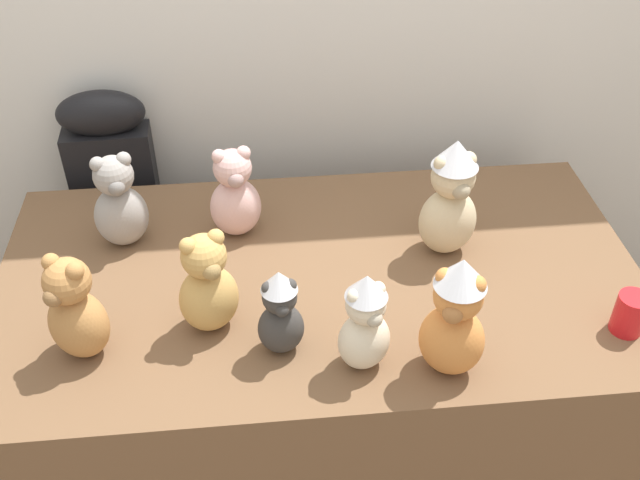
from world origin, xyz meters
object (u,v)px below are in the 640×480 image
object	(u,v)px
display_table	(320,370)
teddy_bear_honey	(208,285)
teddy_bear_sand	(450,199)
teddy_bear_ash	(119,203)
teddy_bear_cream	(365,323)
teddy_bear_caramel	(75,311)
teddy_bear_ginger	(455,318)
instrument_case	(124,226)
party_cup_red	(630,314)
teddy_bear_charcoal	(280,313)
teddy_bear_blush	(235,195)

from	to	relation	value
display_table	teddy_bear_honey	distance (m)	0.63
teddy_bear_sand	teddy_bear_ash	bearing A→B (deg)	161.78
teddy_bear_ash	teddy_bear_honey	xyz separation A→B (m)	(0.25, -0.37, -0.00)
display_table	teddy_bear_cream	distance (m)	0.63
teddy_bear_caramel	teddy_bear_ginger	distance (m)	0.88
instrument_case	teddy_bear_sand	xyz separation A→B (m)	(1.00, -0.54, 0.43)
display_table	party_cup_red	size ratio (longest dim) A/B	16.09
teddy_bear_sand	party_cup_red	world-z (taller)	teddy_bear_sand
teddy_bear_cream	teddy_bear_honey	distance (m)	0.40
teddy_bear_charcoal	teddy_bear_ash	xyz separation A→B (m)	(-0.42, 0.46, 0.02)
teddy_bear_charcoal	teddy_bear_ash	size ratio (longest dim) A/B	0.85
teddy_bear_caramel	teddy_bear_honey	bearing A→B (deg)	42.62
instrument_case	teddy_bear_blush	bearing A→B (deg)	-46.32
teddy_bear_caramel	teddy_bear_ginger	world-z (taller)	teddy_bear_ginger
teddy_bear_charcoal	teddy_bear_honey	world-z (taller)	teddy_bear_honey
teddy_bear_cream	teddy_bear_ash	xyz separation A→B (m)	(-0.61, 0.53, -0.00)
display_table	teddy_bear_caramel	world-z (taller)	teddy_bear_caramel
teddy_bear_honey	teddy_bear_ash	bearing A→B (deg)	102.13
teddy_bear_cream	teddy_bear_ash	world-z (taller)	teddy_bear_ash
instrument_case	teddy_bear_cream	size ratio (longest dim) A/B	3.79
teddy_bear_caramel	teddy_bear_sand	xyz separation A→B (m)	(0.96, 0.30, 0.04)
teddy_bear_charcoal	party_cup_red	xyz separation A→B (m)	(0.86, -0.02, -0.07)
teddy_bear_sand	teddy_bear_charcoal	bearing A→B (deg)	-155.39
display_table	teddy_bear_blush	distance (m)	0.61
teddy_bear_sand	teddy_bear_blush	xyz separation A→B (m)	(-0.59, 0.14, -0.04)
teddy_bear_honey	party_cup_red	distance (m)	1.04
teddy_bear_sand	teddy_bear_honey	distance (m)	0.70
instrument_case	teddy_bear_honey	xyz separation A→B (m)	(0.34, -0.78, 0.39)
display_table	teddy_bear_blush	world-z (taller)	teddy_bear_blush
teddy_bear_cream	party_cup_red	distance (m)	0.68
instrument_case	teddy_bear_sand	size ratio (longest dim) A/B	2.96
teddy_bear_ginger	teddy_bear_honey	distance (m)	0.59
instrument_case	party_cup_red	world-z (taller)	instrument_case
instrument_case	teddy_bear_caramel	xyz separation A→B (m)	(0.04, -0.84, 0.39)
instrument_case	teddy_bear_ash	bearing A→B (deg)	-79.50
party_cup_red	teddy_bear_blush	bearing A→B (deg)	152.66
teddy_bear_cream	party_cup_red	bearing A→B (deg)	-15.54
teddy_bear_ginger	instrument_case	bearing A→B (deg)	159.13
teddy_bear_cream	teddy_bear_charcoal	size ratio (longest dim) A/B	1.13
instrument_case	teddy_bear_caramel	bearing A→B (deg)	-89.48
teddy_bear_ginger	teddy_bear_charcoal	world-z (taller)	teddy_bear_ginger
teddy_bear_blush	teddy_bear_charcoal	bearing A→B (deg)	-87.55
teddy_bear_caramel	teddy_bear_ginger	bearing A→B (deg)	22.56
teddy_bear_ash	teddy_bear_honey	size ratio (longest dim) A/B	1.01
display_table	teddy_bear_charcoal	distance (m)	0.59
teddy_bear_caramel	teddy_bear_blush	world-z (taller)	teddy_bear_caramel
display_table	teddy_bear_cream	bearing A→B (deg)	-78.16
teddy_bear_caramel	teddy_bear_charcoal	xyz separation A→B (m)	(0.48, -0.04, -0.01)
teddy_bear_caramel	teddy_bear_honey	size ratio (longest dim) A/B	1.00
display_table	teddy_bear_sand	size ratio (longest dim) A/B	4.93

